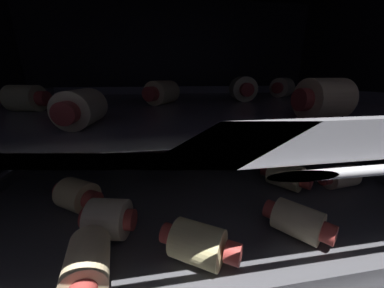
{
  "coord_description": "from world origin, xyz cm",
  "views": [
    {
      "loc": [
        -4.77,
        -27.16,
        26.55
      ],
      "look_at": [
        0.0,
        0.8,
        17.59
      ],
      "focal_mm": 20.13,
      "sensor_mm": 36.0,
      "label": 1
    }
  ],
  "objects_px": {
    "pig_in_blanket_lower_8": "(87,263)",
    "pig_in_blanket_upper_5": "(323,99)",
    "pig_in_blanket_upper_4": "(26,98)",
    "pig_in_blanket_upper_2": "(282,88)",
    "pig_in_blanket_lower_0": "(194,152)",
    "oven_rack_upper": "(193,112)",
    "pig_in_blanket_lower_3": "(285,175)",
    "pig_in_blanket_upper_1": "(81,108)",
    "pig_in_blanket_lower_5": "(109,219)",
    "pig_in_blanket_upper_3": "(243,89)",
    "pig_in_blanket_upper_0": "(162,92)",
    "oven_rack_lower": "(193,181)",
    "pig_in_blanket_lower_7": "(340,177)",
    "pig_in_blanket_lower_4": "(298,221)",
    "baking_tray_upper": "(193,106)",
    "pig_in_blanket_lower_1": "(198,243)",
    "pig_in_blanket_lower_6": "(212,138)",
    "pig_in_blanket_lower_2": "(78,195)",
    "baking_tray_lower": "(193,176)"
  },
  "relations": [
    {
      "from": "pig_in_blanket_lower_4",
      "to": "baking_tray_upper",
      "type": "distance_m",
      "value": 0.17
    },
    {
      "from": "pig_in_blanket_upper_4",
      "to": "oven_rack_upper",
      "type": "bearing_deg",
      "value": 8.79
    },
    {
      "from": "pig_in_blanket_lower_5",
      "to": "pig_in_blanket_lower_7",
      "type": "relative_size",
      "value": 0.81
    },
    {
      "from": "pig_in_blanket_upper_0",
      "to": "pig_in_blanket_upper_3",
      "type": "distance_m",
      "value": 0.12
    },
    {
      "from": "pig_in_blanket_lower_7",
      "to": "pig_in_blanket_lower_5",
      "type": "bearing_deg",
      "value": -170.83
    },
    {
      "from": "baking_tray_lower",
      "to": "pig_in_blanket_lower_2",
      "type": "xyz_separation_m",
      "value": [
        -0.13,
        -0.06,
        0.02
      ]
    },
    {
      "from": "pig_in_blanket_lower_0",
      "to": "pig_in_blanket_upper_3",
      "type": "bearing_deg",
      "value": -15.99
    },
    {
      "from": "pig_in_blanket_lower_7",
      "to": "pig_in_blanket_upper_1",
      "type": "distance_m",
      "value": 0.29
    },
    {
      "from": "oven_rack_lower",
      "to": "pig_in_blanket_lower_7",
      "type": "bearing_deg",
      "value": -21.47
    },
    {
      "from": "pig_in_blanket_lower_8",
      "to": "pig_in_blanket_upper_5",
      "type": "relative_size",
      "value": 1.2
    },
    {
      "from": "pig_in_blanket_lower_1",
      "to": "pig_in_blanket_lower_6",
      "type": "relative_size",
      "value": 0.96
    },
    {
      "from": "pig_in_blanket_lower_7",
      "to": "pig_in_blanket_upper_1",
      "type": "relative_size",
      "value": 1.05
    },
    {
      "from": "pig_in_blanket_upper_0",
      "to": "pig_in_blanket_upper_3",
      "type": "relative_size",
      "value": 1.27
    },
    {
      "from": "pig_in_blanket_lower_1",
      "to": "pig_in_blanket_lower_6",
      "type": "height_order",
      "value": "pig_in_blanket_lower_6"
    },
    {
      "from": "pig_in_blanket_upper_1",
      "to": "pig_in_blanket_upper_2",
      "type": "bearing_deg",
      "value": 34.55
    },
    {
      "from": "pig_in_blanket_upper_4",
      "to": "pig_in_blanket_lower_1",
      "type": "bearing_deg",
      "value": -38.0
    },
    {
      "from": "oven_rack_upper",
      "to": "pig_in_blanket_upper_1",
      "type": "xyz_separation_m",
      "value": [
        -0.1,
        -0.11,
        0.02
      ]
    },
    {
      "from": "pig_in_blanket_lower_3",
      "to": "pig_in_blanket_upper_2",
      "type": "relative_size",
      "value": 1.27
    },
    {
      "from": "pig_in_blanket_lower_8",
      "to": "pig_in_blanket_upper_1",
      "type": "height_order",
      "value": "pig_in_blanket_upper_1"
    },
    {
      "from": "pig_in_blanket_upper_0",
      "to": "pig_in_blanket_upper_4",
      "type": "relative_size",
      "value": 1.26
    },
    {
      "from": "pig_in_blanket_lower_5",
      "to": "pig_in_blanket_upper_4",
      "type": "xyz_separation_m",
      "value": [
        -0.08,
        0.08,
        0.09
      ]
    },
    {
      "from": "oven_rack_lower",
      "to": "pig_in_blanket_lower_2",
      "type": "height_order",
      "value": "pig_in_blanket_lower_2"
    },
    {
      "from": "pig_in_blanket_lower_6",
      "to": "pig_in_blanket_upper_3",
      "type": "bearing_deg",
      "value": -78.16
    },
    {
      "from": "pig_in_blanket_lower_0",
      "to": "oven_rack_upper",
      "type": "distance_m",
      "value": 0.08
    },
    {
      "from": "pig_in_blanket_upper_0",
      "to": "pig_in_blanket_upper_2",
      "type": "height_order",
      "value": "pig_in_blanket_upper_2"
    },
    {
      "from": "oven_rack_lower",
      "to": "pig_in_blanket_upper_0",
      "type": "height_order",
      "value": "pig_in_blanket_upper_0"
    },
    {
      "from": "pig_in_blanket_lower_7",
      "to": "pig_in_blanket_upper_2",
      "type": "relative_size",
      "value": 1.29
    },
    {
      "from": "pig_in_blanket_lower_8",
      "to": "pig_in_blanket_upper_0",
      "type": "relative_size",
      "value": 0.94
    },
    {
      "from": "pig_in_blanket_lower_4",
      "to": "pig_in_blanket_lower_7",
      "type": "distance_m",
      "value": 0.12
    },
    {
      "from": "baking_tray_lower",
      "to": "pig_in_blanket_upper_1",
      "type": "bearing_deg",
      "value": -132.12
    },
    {
      "from": "pig_in_blanket_lower_4",
      "to": "pig_in_blanket_upper_5",
      "type": "distance_m",
      "value": 0.1
    },
    {
      "from": "pig_in_blanket_lower_5",
      "to": "baking_tray_upper",
      "type": "bearing_deg",
      "value": 50.3
    },
    {
      "from": "pig_in_blanket_lower_0",
      "to": "pig_in_blanket_lower_6",
      "type": "height_order",
      "value": "pig_in_blanket_lower_6"
    },
    {
      "from": "pig_in_blanket_upper_4",
      "to": "pig_in_blanket_upper_2",
      "type": "bearing_deg",
      "value": 16.3
    },
    {
      "from": "pig_in_blanket_lower_4",
      "to": "pig_in_blanket_upper_4",
      "type": "height_order",
      "value": "pig_in_blanket_upper_4"
    },
    {
      "from": "pig_in_blanket_upper_1",
      "to": "pig_in_blanket_lower_5",
      "type": "bearing_deg",
      "value": 0.05
    },
    {
      "from": "pig_in_blanket_lower_6",
      "to": "pig_in_blanket_upper_1",
      "type": "height_order",
      "value": "pig_in_blanket_upper_1"
    },
    {
      "from": "pig_in_blanket_lower_5",
      "to": "pig_in_blanket_lower_7",
      "type": "bearing_deg",
      "value": 9.17
    },
    {
      "from": "pig_in_blanket_upper_2",
      "to": "pig_in_blanket_lower_8",
      "type": "bearing_deg",
      "value": -139.54
    },
    {
      "from": "baking_tray_upper",
      "to": "oven_rack_upper",
      "type": "bearing_deg",
      "value": 90.0
    },
    {
      "from": "oven_rack_lower",
      "to": "baking_tray_lower",
      "type": "distance_m",
      "value": 0.01
    },
    {
      "from": "pig_in_blanket_lower_8",
      "to": "pig_in_blanket_upper_0",
      "type": "xyz_separation_m",
      "value": [
        0.06,
        0.16,
        0.1
      ]
    },
    {
      "from": "pig_in_blanket_lower_5",
      "to": "pig_in_blanket_upper_1",
      "type": "distance_m",
      "value": 0.09
    },
    {
      "from": "pig_in_blanket_upper_0",
      "to": "pig_in_blanket_lower_7",
      "type": "bearing_deg",
      "value": -20.14
    },
    {
      "from": "pig_in_blanket_upper_3",
      "to": "pig_in_blanket_upper_4",
      "type": "xyz_separation_m",
      "value": [
        -0.25,
        -0.05,
        -0.0
      ]
    },
    {
      "from": "pig_in_blanket_upper_1",
      "to": "pig_in_blanket_upper_3",
      "type": "xyz_separation_m",
      "value": [
        0.18,
        0.14,
        0.0
      ]
    },
    {
      "from": "pig_in_blanket_lower_7",
      "to": "pig_in_blanket_upper_4",
      "type": "xyz_separation_m",
      "value": [
        -0.35,
        0.04,
        0.1
      ]
    },
    {
      "from": "pig_in_blanket_lower_6",
      "to": "baking_tray_upper",
      "type": "xyz_separation_m",
      "value": [
        -0.06,
        -0.11,
        0.08
      ]
    },
    {
      "from": "pig_in_blanket_lower_1",
      "to": "pig_in_blanket_lower_3",
      "type": "xyz_separation_m",
      "value": [
        0.13,
        0.09,
        0.0
      ]
    },
    {
      "from": "pig_in_blanket_lower_6",
      "to": "pig_in_blanket_upper_5",
      "type": "relative_size",
      "value": 1.18
    }
  ]
}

